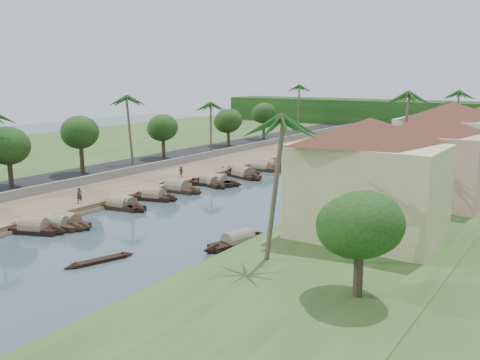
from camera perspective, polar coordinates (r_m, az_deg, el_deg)
The scene contains 47 objects.
ground at distance 57.89m, azimuth -4.08°, elevation -3.71°, with size 220.00×220.00×0.00m, color #394C55.
left_bank at distance 82.83m, azimuth -4.45°, elevation 1.10°, with size 10.00×180.00×0.80m, color brown.
right_bank at distance 67.57m, azimuth 19.70°, elevation -1.66°, with size 16.00×180.00×1.20m, color #304A1D.
road at distance 88.20m, azimuth -8.82°, elevation 1.81°, with size 8.00×180.00×1.40m, color black.
retaining_wall at distance 85.29m, azimuth -6.69°, elevation 2.00°, with size 0.40×180.00×1.10m, color slate.
far_left_fill at distance 107.67m, azimuth -19.34°, elevation 2.98°, with size 45.00×220.00×1.35m, color #304A1D.
treeline at distance 148.67m, azimuth 20.21°, elevation 6.31°, with size 120.00×14.00×8.00m.
bridge at distance 121.91m, azimuth 17.04°, elevation 4.51°, with size 28.00×4.00×2.40m.
building_near at distance 45.72m, azimuth 13.44°, elevation 0.20°, with size 14.85×14.85×10.20m.
building_mid at distance 60.61m, azimuth 19.57°, elevation 2.26°, with size 14.11×14.11×9.70m.
building_far at distance 74.34m, azimuth 21.49°, elevation 3.86°, with size 15.59×15.59×10.20m.
sampan_0 at distance 55.42m, azimuth -19.16°, elevation -4.56°, with size 7.36×3.55×1.95m.
sampan_1 at distance 54.83m, azimuth -21.11°, elevation -4.86°, with size 7.21×4.10×2.13m.
sampan_2 at distance 56.24m, azimuth -17.92°, elevation -4.26°, with size 7.23×1.72×1.94m.
sampan_3 at distance 61.91m, azimuth -12.16°, elevation -2.56°, with size 7.73×2.57×2.07m.
sampan_4 at distance 61.60m, azimuth -12.82°, elevation -2.67°, with size 6.65×2.48×1.90m.
sampan_5 at distance 65.26m, azimuth -9.21°, elevation -1.75°, with size 6.95×3.40×2.17m.
sampan_6 at distance 69.43m, azimuth -6.72°, elevation -0.89°, with size 8.22×2.35×2.41m.
sampan_7 at distance 72.88m, azimuth -3.19°, elevation -0.27°, with size 7.66×4.07×2.05m.
sampan_8 at distance 73.33m, azimuth -2.50°, elevation -0.18°, with size 7.39×3.52×2.23m.
sampan_9 at distance 72.99m, azimuth -3.00°, elevation -0.24°, with size 8.92×4.28×2.23m.
sampan_10 at distance 81.38m, azimuth -0.26°, elevation 0.96°, with size 8.19×3.04×2.21m.
sampan_11 at distance 78.49m, azimuth 0.30°, elevation 0.59°, with size 8.72×4.45×2.43m.
sampan_12 at distance 84.05m, azimuth 2.17°, elevation 1.28°, with size 8.23×2.48×1.97m.
sampan_13 at distance 86.10m, azimuth 2.80°, elevation 1.51°, with size 7.83×4.35×2.14m.
sampan_14 at distance 47.39m, azimuth -0.19°, elevation -6.56°, with size 3.58×8.01×1.95m.
sampan_15 at distance 60.82m, azimuth 8.63°, elevation -2.68°, with size 1.83×7.46×2.02m.
sampan_16 at distance 74.35m, azimuth 13.36°, elevation -0.33°, with size 2.03×8.39×2.05m.
canoe_0 at distance 44.99m, azimuth -14.72°, elevation -8.35°, with size 2.71×6.01×0.80m.
canoe_1 at distance 61.43m, azimuth -12.00°, elevation -2.96°, with size 4.98×1.75×0.80m.
canoe_2 at distance 81.88m, azimuth -0.52°, elevation 0.80°, with size 6.09×0.90×0.89m.
palm_0 at distance 38.40m, azimuth 3.35°, elevation 6.31°, with size 3.20×3.20×12.20m.
palm_1 at distance 54.36m, azimuth 13.81°, elevation 5.32°, with size 3.20×3.20×10.13m.
palm_2 at distance 67.24m, azimuth 17.05°, elevation 8.59°, with size 3.20×3.20×13.02m.
palm_3 at distance 84.43m, azimuth 21.17°, elevation 7.49°, with size 3.20×3.20×11.09m.
palm_5 at distance 82.29m, azimuth -11.71°, elevation 8.50°, with size 3.20×3.20×11.72m.
palm_6 at distance 94.39m, azimuth -3.16°, elevation 8.04°, with size 3.20×3.20×10.04m.
palm_7 at distance 102.78m, azimuth 22.39°, elevation 8.56°, with size 3.20×3.20×12.25m.
palm_8 at distance 119.34m, azimuth 6.28°, elevation 9.83°, with size 3.20×3.20×12.61m.
tree_1 at distance 69.84m, azimuth -23.49°, elevation 3.29°, with size 5.21×5.21×7.21m.
tree_2 at distance 76.20m, azimuth -16.66°, elevation 4.82°, with size 5.07×5.07×7.81m.
tree_3 at distance 87.91m, azimuth -8.23°, elevation 5.47°, with size 4.84×4.84×6.95m.
tree_4 at distance 102.56m, azimuth -1.25°, elevation 6.27°, with size 5.16×5.16×6.87m.
tree_5 at distance 113.50m, azimuth 2.55°, elevation 7.11°, with size 4.78×4.78×7.47m.
tree_7 at distance 33.56m, azimuth 12.71°, elevation -4.83°, with size 4.84×4.84×6.61m.
person_near at distance 61.86m, azimuth -16.74°, elevation -1.59°, with size 0.65×0.43×1.78m, color #2B2D34.
person_far at distance 75.27m, azimuth -6.31°, elevation 0.91°, with size 0.71×0.55×1.45m, color #393628.
Camera 1 is at (34.21, -44.27, 14.85)m, focal length 40.00 mm.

